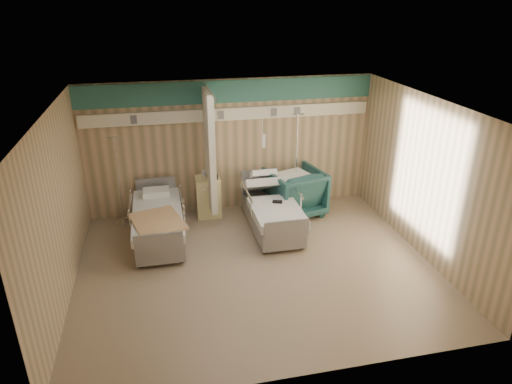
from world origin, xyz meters
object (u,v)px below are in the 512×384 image
at_px(bedside_cabinet, 208,197).
at_px(iv_stand_right, 295,192).
at_px(visitor_armchair, 295,192).
at_px(bed_right, 272,215).
at_px(bed_left, 159,226).
at_px(iv_stand_left, 122,206).

bearing_deg(bedside_cabinet, iv_stand_right, -4.95).
bearing_deg(visitor_armchair, bed_right, 29.60).
height_order(visitor_armchair, iv_stand_right, iv_stand_right).
distance_m(bedside_cabinet, iv_stand_right, 1.86).
xyz_separation_m(bed_right, bed_left, (-2.20, 0.00, 0.00)).
distance_m(bedside_cabinet, visitor_armchair, 1.83).
distance_m(bed_right, visitor_armchair, 0.90).
bearing_deg(bed_right, visitor_armchair, 42.71).
xyz_separation_m(bed_left, bedside_cabinet, (1.05, 0.90, 0.11)).
xyz_separation_m(bed_right, iv_stand_right, (0.70, 0.74, 0.12)).
bearing_deg(bed_left, bed_right, 0.00).
relative_size(bed_left, iv_stand_left, 1.17).
distance_m(visitor_armchair, iv_stand_right, 0.16).
distance_m(bed_right, iv_stand_right, 1.03).
distance_m(bed_right, iv_stand_left, 3.04).
relative_size(bedside_cabinet, iv_stand_left, 0.46).
xyz_separation_m(bedside_cabinet, iv_stand_left, (-1.76, 0.00, -0.05)).
distance_m(bed_left, iv_stand_left, 1.15).
relative_size(bed_left, iv_stand_right, 1.01).
bearing_deg(bed_right, iv_stand_right, 46.62).
xyz_separation_m(bed_left, visitor_armchair, (2.85, 0.60, 0.18)).
bearing_deg(iv_stand_left, bed_right, -17.30).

